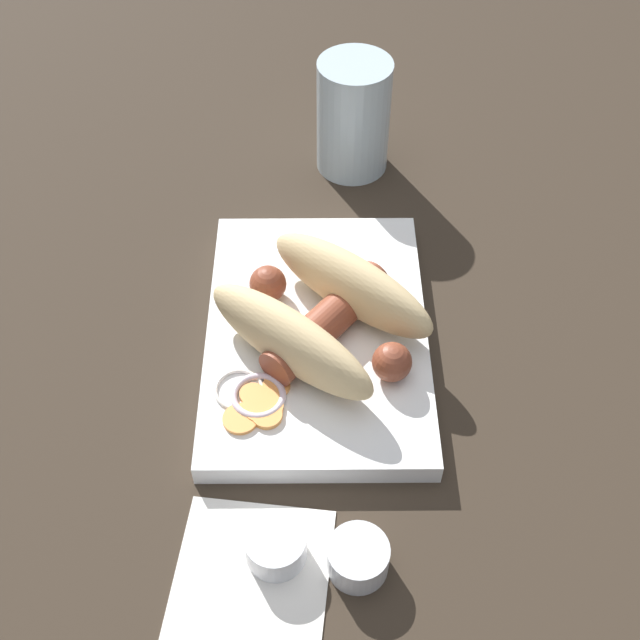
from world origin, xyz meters
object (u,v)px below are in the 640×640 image
object	(u,v)px
food_tray	(320,335)
sausage	(331,321)
bread_roll	(325,311)
condiment_cup_far	(362,559)
drink_glass	(356,116)
condiment_cup_near	(280,547)

from	to	relation	value
food_tray	sausage	distance (m)	0.03
food_tray	bread_roll	world-z (taller)	bread_roll
condiment_cup_far	drink_glass	world-z (taller)	drink_glass
sausage	condiment_cup_near	world-z (taller)	sausage
drink_glass	condiment_cup_far	bearing A→B (deg)	-1.33
bread_roll	sausage	distance (m)	0.01
food_tray	condiment_cup_far	world-z (taller)	condiment_cup_far
food_tray	drink_glass	distance (m)	0.26
bread_roll	sausage	world-z (taller)	bread_roll
food_tray	sausage	xyz separation A→B (m)	(0.01, 0.01, 0.03)
bread_roll	condiment_cup_far	world-z (taller)	bread_roll
food_tray	sausage	size ratio (longest dim) A/B	2.05
condiment_cup_near	drink_glass	xyz separation A→B (m)	(-0.45, 0.07, 0.05)
food_tray	condiment_cup_far	size ratio (longest dim) A/B	6.29
condiment_cup_near	condiment_cup_far	xyz separation A→B (m)	(0.01, 0.06, 0.00)
bread_roll	drink_glass	distance (m)	0.26
food_tray	drink_glass	size ratio (longest dim) A/B	2.29
sausage	condiment_cup_far	bearing A→B (deg)	5.53
condiment_cup_near	sausage	bearing A→B (deg)	168.45
sausage	drink_glass	distance (m)	0.26
condiment_cup_near	condiment_cup_far	distance (m)	0.06
sausage	bread_roll	bearing A→B (deg)	-92.88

